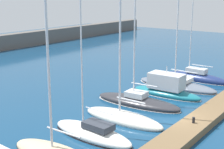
{
  "coord_description": "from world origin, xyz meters",
  "views": [
    {
      "loc": [
        -22.33,
        -10.33,
        9.88
      ],
      "look_at": [
        -1.44,
        5.21,
        3.41
      ],
      "focal_mm": 53.6,
      "sensor_mm": 36.0,
      "label": 1
    }
  ],
  "objects_px": {
    "sailboat_ivory_fourth": "(123,117)",
    "sailboat_charcoal_fifth": "(138,101)",
    "sailboat_navy_eighth": "(196,77)",
    "sailboat_slate_seventh": "(176,84)",
    "sailboat_white_third": "(92,133)",
    "motorboat_teal_sixth": "(166,88)",
    "dock_bollard": "(194,120)"
  },
  "relations": [
    {
      "from": "sailboat_white_third",
      "to": "sailboat_ivory_fourth",
      "type": "height_order",
      "value": "sailboat_ivory_fourth"
    },
    {
      "from": "sailboat_charcoal_fifth",
      "to": "motorboat_teal_sixth",
      "type": "xyz_separation_m",
      "value": [
        3.97,
        -0.76,
        0.38
      ]
    },
    {
      "from": "dock_bollard",
      "to": "sailboat_navy_eighth",
      "type": "bearing_deg",
      "value": 22.09
    },
    {
      "from": "sailboat_white_third",
      "to": "dock_bollard",
      "type": "height_order",
      "value": "sailboat_white_third"
    },
    {
      "from": "sailboat_charcoal_fifth",
      "to": "dock_bollard",
      "type": "xyz_separation_m",
      "value": [
        -2.48,
        -6.39,
        0.47
      ]
    },
    {
      "from": "sailboat_navy_eighth",
      "to": "dock_bollard",
      "type": "distance_m",
      "value": 14.68
    },
    {
      "from": "sailboat_ivory_fourth",
      "to": "motorboat_teal_sixth",
      "type": "xyz_separation_m",
      "value": [
        7.95,
        0.39,
        0.38
      ]
    },
    {
      "from": "motorboat_teal_sixth",
      "to": "dock_bollard",
      "type": "xyz_separation_m",
      "value": [
        -6.45,
        -5.63,
        0.09
      ]
    },
    {
      "from": "motorboat_teal_sixth",
      "to": "sailboat_slate_seventh",
      "type": "height_order",
      "value": "sailboat_slate_seventh"
    },
    {
      "from": "sailboat_white_third",
      "to": "dock_bollard",
      "type": "bearing_deg",
      "value": -131.98
    },
    {
      "from": "sailboat_ivory_fourth",
      "to": "sailboat_navy_eighth",
      "type": "height_order",
      "value": "sailboat_ivory_fourth"
    },
    {
      "from": "sailboat_ivory_fourth",
      "to": "sailboat_slate_seventh",
      "type": "distance_m",
      "value": 11.31
    },
    {
      "from": "sailboat_ivory_fourth",
      "to": "sailboat_charcoal_fifth",
      "type": "height_order",
      "value": "sailboat_ivory_fourth"
    },
    {
      "from": "sailboat_white_third",
      "to": "sailboat_charcoal_fifth",
      "type": "height_order",
      "value": "sailboat_charcoal_fifth"
    },
    {
      "from": "sailboat_navy_eighth",
      "to": "dock_bollard",
      "type": "height_order",
      "value": "sailboat_navy_eighth"
    },
    {
      "from": "sailboat_charcoal_fifth",
      "to": "sailboat_slate_seventh",
      "type": "height_order",
      "value": "sailboat_slate_seventh"
    },
    {
      "from": "sailboat_navy_eighth",
      "to": "sailboat_slate_seventh",
      "type": "bearing_deg",
      "value": 82.48
    },
    {
      "from": "sailboat_ivory_fourth",
      "to": "sailboat_navy_eighth",
      "type": "relative_size",
      "value": 1.08
    },
    {
      "from": "sailboat_white_third",
      "to": "motorboat_teal_sixth",
      "type": "xyz_separation_m",
      "value": [
        11.76,
        0.46,
        0.38
      ]
    },
    {
      "from": "sailboat_ivory_fourth",
      "to": "dock_bollard",
      "type": "relative_size",
      "value": 35.3
    },
    {
      "from": "sailboat_white_third",
      "to": "sailboat_ivory_fourth",
      "type": "distance_m",
      "value": 3.81
    },
    {
      "from": "sailboat_navy_eighth",
      "to": "sailboat_charcoal_fifth",
      "type": "bearing_deg",
      "value": 86.77
    },
    {
      "from": "sailboat_charcoal_fifth",
      "to": "dock_bollard",
      "type": "distance_m",
      "value": 6.87
    },
    {
      "from": "sailboat_ivory_fourth",
      "to": "sailboat_slate_seventh",
      "type": "relative_size",
      "value": 0.88
    },
    {
      "from": "sailboat_ivory_fourth",
      "to": "motorboat_teal_sixth",
      "type": "bearing_deg",
      "value": -86.62
    },
    {
      "from": "motorboat_teal_sixth",
      "to": "sailboat_navy_eighth",
      "type": "xyz_separation_m",
      "value": [
        7.15,
        -0.11,
        -0.36
      ]
    },
    {
      "from": "sailboat_white_third",
      "to": "sailboat_slate_seventh",
      "type": "height_order",
      "value": "sailboat_slate_seventh"
    },
    {
      "from": "motorboat_teal_sixth",
      "to": "sailboat_navy_eighth",
      "type": "bearing_deg",
      "value": -92.24
    },
    {
      "from": "sailboat_charcoal_fifth",
      "to": "sailboat_slate_seventh",
      "type": "xyz_separation_m",
      "value": [
        7.29,
        -0.28,
        0.0
      ]
    },
    {
      "from": "motorboat_teal_sixth",
      "to": "sailboat_charcoal_fifth",
      "type": "bearing_deg",
      "value": 77.75
    },
    {
      "from": "motorboat_teal_sixth",
      "to": "sailboat_slate_seventh",
      "type": "relative_size",
      "value": 0.41
    },
    {
      "from": "sailboat_charcoal_fifth",
      "to": "motorboat_teal_sixth",
      "type": "height_order",
      "value": "sailboat_charcoal_fifth"
    }
  ]
}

